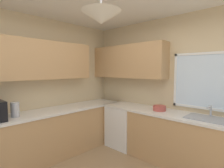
{
  "coord_description": "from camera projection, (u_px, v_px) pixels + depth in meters",
  "views": [
    {
      "loc": [
        1.46,
        -1.36,
        1.63
      ],
      "look_at": [
        -0.53,
        0.74,
        1.39
      ],
      "focal_mm": 28.5,
      "sensor_mm": 36.0,
      "label": 1
    }
  ],
  "objects": [
    {
      "name": "room_shell",
      "position": [
        93.0,
        56.0,
        2.92
      ],
      "size": [
        3.88,
        3.83,
        2.68
      ],
      "color": "beige",
      "rests_on": "ground_plane"
    },
    {
      "name": "counter_run_left",
      "position": [
        41.0,
        136.0,
        3.16
      ],
      "size": [
        0.65,
        3.44,
        0.88
      ],
      "color": "tan",
      "rests_on": "ground_plane"
    },
    {
      "name": "counter_run_back",
      "position": [
        176.0,
        139.0,
        3.05
      ],
      "size": [
        2.97,
        0.65,
        0.88
      ],
      "color": "tan",
      "rests_on": "ground_plane"
    },
    {
      "name": "bowl",
      "position": [
        159.0,
        108.0,
        3.23
      ],
      "size": [
        0.23,
        0.23,
        0.09
      ],
      "primitive_type": "cylinder",
      "color": "#B74C42",
      "rests_on": "counter_run_back"
    },
    {
      "name": "dishwasher",
      "position": [
        124.0,
        126.0,
        3.8
      ],
      "size": [
        0.6,
        0.6,
        0.84
      ],
      "primitive_type": "cube",
      "color": "white",
      "rests_on": "ground_plane"
    },
    {
      "name": "sink_assembly",
      "position": [
        208.0,
        118.0,
        2.69
      ],
      "size": [
        0.6,
        0.4,
        0.19
      ],
      "color": "#9EA0A5",
      "rests_on": "counter_run_back"
    },
    {
      "name": "kettle",
      "position": [
        15.0,
        110.0,
        2.8
      ],
      "size": [
        0.13,
        0.13,
        0.23
      ],
      "primitive_type": "cylinder",
      "color": "#B7B7BC",
      "rests_on": "counter_run_left"
    }
  ]
}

